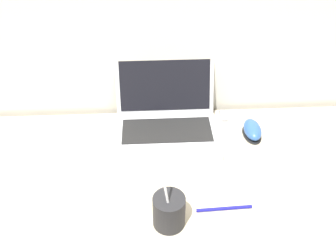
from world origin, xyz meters
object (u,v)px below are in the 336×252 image
(drink_cup, at_px, (169,210))
(computer_mouse, at_px, (252,130))
(usb_stick, at_px, (223,116))
(pen, at_px, (224,208))
(laptop, at_px, (166,113))

(drink_cup, bearing_deg, computer_mouse, 49.75)
(usb_stick, distance_m, pen, 0.42)
(computer_mouse, height_order, pen, computer_mouse)
(usb_stick, bearing_deg, computer_mouse, -53.62)
(drink_cup, bearing_deg, usb_stick, 64.39)
(laptop, xyz_separation_m, computer_mouse, (0.28, -0.05, -0.04))
(computer_mouse, relative_size, pen, 0.73)
(laptop, height_order, drink_cup, laptop)
(pen, bearing_deg, computer_mouse, 65.18)
(drink_cup, xyz_separation_m, pen, (0.15, 0.04, -0.04))
(laptop, bearing_deg, pen, -69.55)
(computer_mouse, height_order, usb_stick, computer_mouse)
(laptop, height_order, computer_mouse, laptop)
(laptop, xyz_separation_m, usb_stick, (0.20, 0.05, -0.06))
(laptop, bearing_deg, usb_stick, 13.63)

